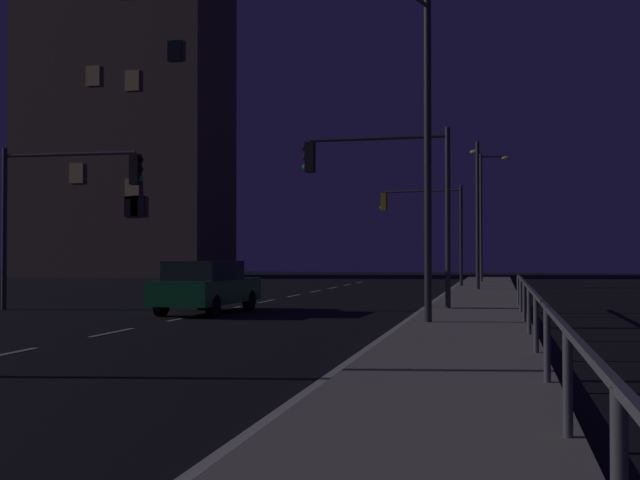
% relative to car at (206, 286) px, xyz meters
% --- Properties ---
extents(ground_plane, '(112.00, 112.00, 0.00)m').
position_rel_car_xyz_m(ground_plane, '(0.03, -1.35, -0.82)').
color(ground_plane, black).
rests_on(ground_plane, ground).
extents(sidewalk_right, '(2.91, 77.00, 0.14)m').
position_rel_car_xyz_m(sidewalk_right, '(7.83, -1.35, -0.75)').
color(sidewalk_right, '#9E937F').
rests_on(sidewalk_right, ground).
extents(lane_markings_center, '(0.14, 50.00, 0.01)m').
position_rel_car_xyz_m(lane_markings_center, '(0.03, 2.15, -0.82)').
color(lane_markings_center, silver).
rests_on(lane_markings_center, ground).
extents(lane_edge_line, '(0.14, 53.00, 0.01)m').
position_rel_car_xyz_m(lane_edge_line, '(6.12, 3.65, -0.82)').
color(lane_edge_line, silver).
rests_on(lane_edge_line, ground).
extents(car, '(2.03, 4.48, 1.57)m').
position_rel_car_xyz_m(car, '(0.00, 0.00, 0.00)').
color(car, '#14592D').
rests_on(car, ground).
extents(traffic_light_mid_left, '(4.64, 0.34, 5.47)m').
position_rel_car_xyz_m(traffic_light_mid_left, '(5.05, 1.89, 3.21)').
color(traffic_light_mid_left, '#38383D').
rests_on(traffic_light_mid_left, sidewalk_right).
extents(traffic_light_far_left, '(4.80, 0.39, 5.16)m').
position_rel_car_xyz_m(traffic_light_far_left, '(-4.75, 0.08, 2.87)').
color(traffic_light_far_left, '#38383D').
rests_on(traffic_light_far_left, ground).
extents(traffic_light_mid_right, '(4.43, 0.89, 5.21)m').
position_rel_car_xyz_m(traffic_light_mid_right, '(4.70, 19.19, 3.02)').
color(traffic_light_mid_right, '#2D3033').
rests_on(traffic_light_mid_right, sidewalk_right).
extents(street_lamp_far_end, '(0.56, 2.13, 6.92)m').
position_rel_car_xyz_m(street_lamp_far_end, '(7.54, 15.64, 3.52)').
color(street_lamp_far_end, '#38383D').
rests_on(street_lamp_far_end, sidewalk_right).
extents(street_lamp_mid_block, '(0.79, 1.67, 7.81)m').
position_rel_car_xyz_m(street_lamp_mid_block, '(6.79, -3.29, 3.96)').
color(street_lamp_mid_block, '#2D3033').
rests_on(street_lamp_mid_block, sidewalk_right).
extents(street_lamp_corner, '(1.84, 0.50, 7.64)m').
position_rel_car_xyz_m(street_lamp_corner, '(7.75, 25.78, 3.87)').
color(street_lamp_corner, '#4C4C51').
rests_on(street_lamp_corner, sidewalk_right).
extents(barrier_fence, '(0.09, 24.68, 0.98)m').
position_rel_car_xyz_m(barrier_fence, '(9.14, -8.56, 0.06)').
color(barrier_fence, '#59595E').
rests_on(barrier_fence, sidewalk_right).
extents(building_distant, '(15.56, 8.68, 27.35)m').
position_rel_car_xyz_m(building_distant, '(-20.47, 35.15, 12.86)').
color(building_distant, brown).
rests_on(building_distant, ground).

